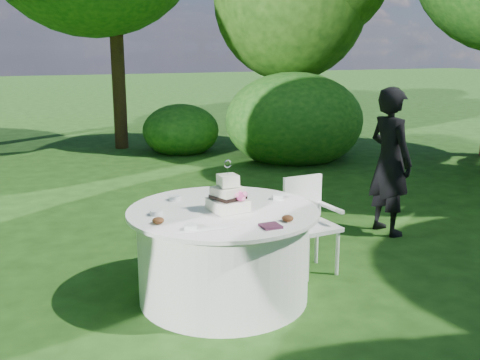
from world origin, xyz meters
The scene contains 9 objects.
ground centered at (0.00, 0.00, 0.00)m, with size 80.00×80.00×0.00m, color #18370F.
napkins centered at (0.15, -0.57, 0.78)m, with size 0.14×0.14×0.02m, color #4B2037.
feather_plume centered at (-0.31, -0.45, 0.78)m, with size 0.48×0.07×0.01m, color white.
guest centered at (2.32, 0.87, 0.82)m, with size 0.60×0.39×1.64m, color black.
table centered at (0.00, 0.00, 0.39)m, with size 1.56×1.56×0.77m.
cake centered at (0.03, -0.05, 0.88)m, with size 0.30×0.30×0.41m.
chair centered at (0.95, 0.27, 0.52)m, with size 0.45×0.44×0.88m.
votives centered at (-0.17, 0.04, 0.79)m, with size 1.18×0.91×0.04m.
petal_cups centered at (0.03, -0.09, 0.79)m, with size 1.00×1.00×0.05m.
Camera 1 is at (-1.57, -4.09, 2.05)m, focal length 42.00 mm.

